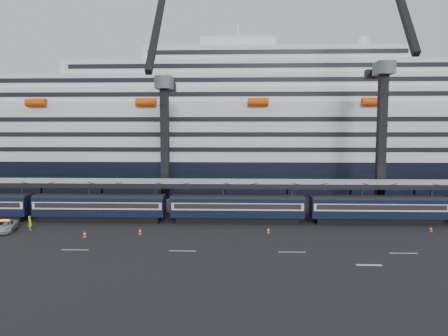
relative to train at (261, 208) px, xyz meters
The scene contains 13 objects.
ground 11.25m from the train, 65.06° to the right, with size 260.00×260.00×0.00m, color black.
lane_markings 20.02m from the train, 49.95° to the right, with size 111.00×4.27×0.02m.
train is the anchor object (origin of this frame).
canopy 6.85m from the train, 40.71° to the left, with size 130.00×6.25×5.53m.
cruise_ship 37.56m from the train, 84.34° to the left, with size 214.09×28.84×34.00m.
crane_dark_near 20.10m from the train, 150.76° to the left, with size 4.50×17.75×35.08m.
crane_dark_mid 23.83m from the train, 21.11° to the left, with size 4.50×18.24×39.64m.
pickup_truck 34.43m from the train, 169.45° to the right, with size 2.38×5.16×1.43m, color #A2A4A9.
worker 31.42m from the train, behind, with size 0.69×0.46×1.90m, color #D4E20B.
traffic_cone_b 17.37m from the train, 155.76° to the right, with size 0.42×0.42×0.85m.
traffic_cone_c 23.99m from the train, 158.56° to the right, with size 0.44×0.44×0.87m.
traffic_cone_d 6.18m from the train, 83.34° to the right, with size 0.40×0.40×0.80m.
traffic_cone_f 22.64m from the train, 11.08° to the right, with size 0.34×0.34×0.68m.
Camera 1 is at (-7.96, -46.65, 13.13)m, focal length 32.00 mm.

